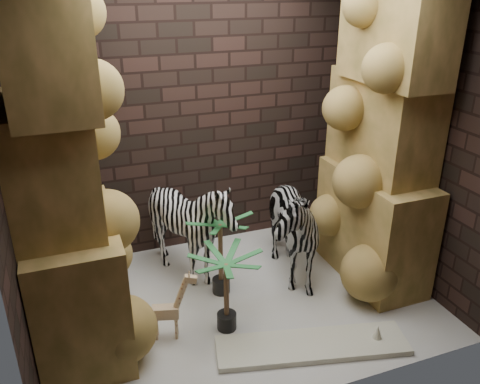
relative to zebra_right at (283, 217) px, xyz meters
name	(u,v)px	position (x,y,z in m)	size (l,w,h in m)	color
floor	(239,301)	(-0.57, -0.29, -0.66)	(3.50, 3.50, 0.00)	silver
wall_back	(197,114)	(-0.57, 0.96, 0.84)	(3.50, 3.50, 0.00)	black
wall_front	(311,214)	(-0.57, -1.54, 0.84)	(3.50, 3.50, 0.00)	black
wall_left	(9,179)	(-2.32, -0.29, 0.84)	(3.00, 3.00, 0.00)	black
wall_right	(413,130)	(1.18, -0.29, 0.84)	(3.00, 3.00, 0.00)	black
rock_pillar_left	(60,173)	(-1.97, -0.29, 0.84)	(0.68, 1.30, 3.00)	tan
rock_pillar_right	(384,133)	(0.85, -0.29, 0.84)	(0.58, 1.25, 3.00)	tan
zebra_right	(283,217)	(0.00, 0.00, 0.00)	(0.60, 1.12, 1.32)	white
zebra_left	(191,233)	(-0.87, 0.25, -0.14)	(0.93, 1.15, 1.05)	white
giraffe_toy	(165,305)	(-1.32, -0.54, -0.33)	(0.34, 0.11, 0.65)	#D9B788
palm_front	(221,255)	(-0.68, -0.08, -0.24)	(0.36, 0.36, 0.84)	#237033
palm_back	(226,292)	(-0.80, -0.61, -0.29)	(0.36, 0.36, 0.75)	#237033
surfboard	(312,346)	(-0.23, -1.10, -0.64)	(1.58, 0.39, 0.05)	beige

